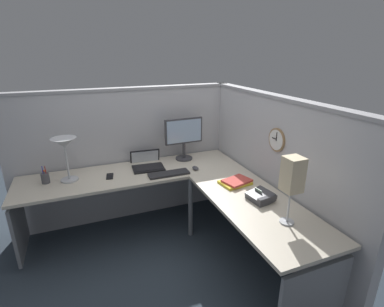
{
  "coord_description": "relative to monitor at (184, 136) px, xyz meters",
  "views": [
    {
      "loc": [
        -0.86,
        -2.43,
        1.97
      ],
      "look_at": [
        0.21,
        0.24,
        0.94
      ],
      "focal_mm": 27.1,
      "sensor_mm": 36.0,
      "label": 1
    }
  ],
  "objects": [
    {
      "name": "keyboard",
      "position": [
        -0.31,
        -0.38,
        -0.28
      ],
      "size": [
        0.43,
        0.15,
        0.02
      ],
      "primitive_type": "cube",
      "rotation": [
        0.0,
        0.0,
        -0.01
      ],
      "color": "#232326",
      "rests_on": "desk"
    },
    {
      "name": "desk",
      "position": [
        -0.41,
        -0.69,
        -0.39
      ],
      "size": [
        2.35,
        2.15,
        0.73
      ],
      "color": "beige",
      "rests_on": "ground"
    },
    {
      "name": "ground_plane",
      "position": [
        -0.27,
        -0.64,
        -1.02
      ],
      "size": [
        6.8,
        6.8,
        0.0
      ],
      "primitive_type": "plane",
      "color": "#2D3842"
    },
    {
      "name": "monitor",
      "position": [
        0.0,
        0.0,
        0.0
      ],
      "size": [
        0.46,
        0.2,
        0.5
      ],
      "color": "#38383D",
      "rests_on": "desk"
    },
    {
      "name": "cell_phone",
      "position": [
        -0.9,
        -0.2,
        -0.29
      ],
      "size": [
        0.09,
        0.15,
        0.01
      ],
      "primitive_type": "cube",
      "rotation": [
        0.0,
        0.0,
        -0.16
      ],
      "color": "black",
      "rests_on": "desk"
    },
    {
      "name": "pen_cup",
      "position": [
        -1.5,
        -0.12,
        -0.24
      ],
      "size": [
        0.08,
        0.08,
        0.18
      ],
      "color": "#4C4C51",
      "rests_on": "desk"
    },
    {
      "name": "wall_clock",
      "position": [
        0.55,
        -0.99,
        0.17
      ],
      "size": [
        0.04,
        0.22,
        0.22
      ],
      "color": "olive"
    },
    {
      "name": "desk_lamp_paper",
      "position": [
        0.25,
        -1.57,
        0.09
      ],
      "size": [
        0.13,
        0.13,
        0.53
      ],
      "color": "#B7BABF",
      "rests_on": "desk"
    },
    {
      "name": "computer_mouse",
      "position": [
        0.0,
        -0.35,
        -0.28
      ],
      "size": [
        0.06,
        0.1,
        0.03
      ],
      "primitive_type": "ellipsoid",
      "color": "#38383D",
      "rests_on": "desk"
    },
    {
      "name": "book_stack",
      "position": [
        0.23,
        -0.83,
        -0.27
      ],
      "size": [
        0.32,
        0.26,
        0.04
      ],
      "color": "yellow",
      "rests_on": "desk"
    },
    {
      "name": "cubicle_wall_right",
      "position": [
        0.6,
        -0.9,
        -0.23
      ],
      "size": [
        0.12,
        2.37,
        1.58
      ],
      "color": "#B2B2B7",
      "rests_on": "ground"
    },
    {
      "name": "office_phone",
      "position": [
        0.26,
        -1.21,
        -0.26
      ],
      "size": [
        0.21,
        0.23,
        0.11
      ],
      "color": "#38383D",
      "rests_on": "desk"
    },
    {
      "name": "laptop",
      "position": [
        -0.47,
        -0.04,
        -0.27
      ],
      "size": [
        0.37,
        0.4,
        0.22
      ],
      "color": "black",
      "rests_on": "desk"
    },
    {
      "name": "desk_lamp_dome",
      "position": [
        -1.28,
        -0.14,
        0.07
      ],
      "size": [
        0.24,
        0.24,
        0.44
      ],
      "color": "#B7BABF",
      "rests_on": "desk"
    },
    {
      "name": "cubicle_wall_back",
      "position": [
        -0.63,
        0.23,
        -0.23
      ],
      "size": [
        2.57,
        0.12,
        1.58
      ],
      "color": "#B2B2B7",
      "rests_on": "ground"
    }
  ]
}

